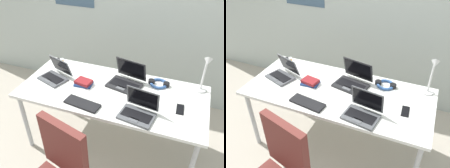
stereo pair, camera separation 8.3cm
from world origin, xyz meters
TOP-DOWN VIEW (x-y plane):
  - ground_plane at (0.00, 0.00)m, footprint 12.00×12.00m
  - wall_back at (-0.00, 1.10)m, footprint 6.00×0.13m
  - desk at (0.00, 0.00)m, footprint 1.80×0.80m
  - desk_lamp at (0.80, 0.28)m, footprint 0.12×0.18m
  - laptop_front_left at (0.33, -0.24)m, footprint 0.32×0.27m
  - laptop_back_left at (0.10, 0.16)m, footprint 0.37×0.34m
  - laptop_center at (-0.63, 0.01)m, footprint 0.34×0.33m
  - external_keyboard at (-0.18, -0.29)m, footprint 0.34×0.17m
  - computer_mouse at (-0.80, 0.32)m, footprint 0.06×0.10m
  - cell_phone at (0.65, -0.06)m, footprint 0.07×0.14m
  - headphones at (0.40, 0.26)m, footprint 0.21×0.18m
  - pill_bottle at (-0.70, 0.27)m, footprint 0.04×0.04m
  - book_stack at (-0.30, 0.00)m, footprint 0.18×0.14m

SIDE VIEW (x-z plane):
  - ground_plane at x=0.00m, z-range 0.00..0.00m
  - desk at x=0.00m, z-range 0.31..1.05m
  - cell_phone at x=0.65m, z-range 0.74..0.75m
  - external_keyboard at x=-0.18m, z-range 0.74..0.76m
  - headphones at x=0.40m, z-range 0.74..0.78m
  - computer_mouse at x=-0.80m, z-range 0.74..0.77m
  - book_stack at x=-0.30m, z-range 0.74..0.79m
  - pill_bottle at x=-0.70m, z-range 0.74..0.82m
  - laptop_center at x=-0.63m, z-range 0.68..0.88m
  - laptop_front_left at x=0.33m, z-range 0.68..0.89m
  - laptop_back_left at x=0.10m, z-range 0.67..0.91m
  - desk_lamp at x=0.80m, z-range 0.74..1.14m
  - wall_back at x=0.00m, z-range 0.00..2.60m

